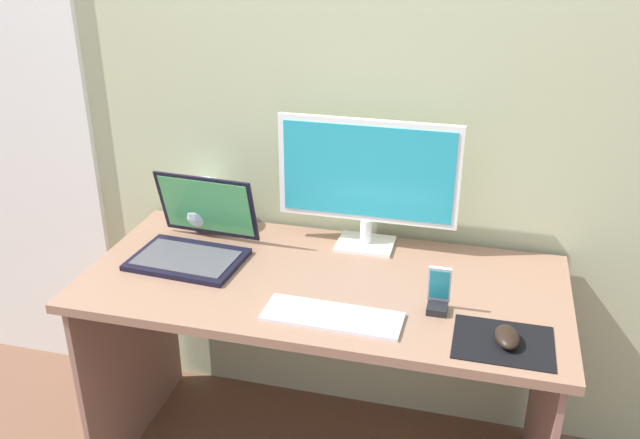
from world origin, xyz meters
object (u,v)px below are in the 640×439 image
object	(u,v)px
keyboard_external	(332,317)
fishbowl	(206,204)
mouse	(507,337)
monitor	(367,178)
laptop	(194,241)
phone_in_dock	(438,295)

from	to	relation	value
keyboard_external	fishbowl	bearing A→B (deg)	142.09
fishbowl	mouse	size ratio (longest dim) A/B	1.85
fishbowl	monitor	bearing A→B (deg)	-0.17
laptop	keyboard_external	distance (m)	0.56
mouse	fishbowl	bearing A→B (deg)	146.95
laptop	phone_in_dock	xyz separation A→B (m)	(0.77, -0.14, -0.00)
monitor	fishbowl	size ratio (longest dim) A/B	3.07
monitor	keyboard_external	world-z (taller)	monitor
monitor	fishbowl	bearing A→B (deg)	179.83
mouse	phone_in_dock	distance (m)	0.22
laptop	phone_in_dock	distance (m)	0.78
monitor	fishbowl	xyz separation A→B (m)	(-0.55, 0.00, -0.15)
phone_in_dock	monitor	bearing A→B (deg)	128.46
monitor	keyboard_external	size ratio (longest dim) A/B	1.52
keyboard_external	mouse	size ratio (longest dim) A/B	3.73
keyboard_external	phone_in_dock	size ratio (longest dim) A/B	2.71
laptop	keyboard_external	size ratio (longest dim) A/B	0.94
laptop	fishbowl	bearing A→B (deg)	101.75
keyboard_external	phone_in_dock	bearing A→B (deg)	23.14
phone_in_dock	fishbowl	bearing A→B (deg)	157.67
laptop	monitor	bearing A→B (deg)	20.73
keyboard_external	phone_in_dock	xyz separation A→B (m)	(0.27, 0.11, 0.04)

